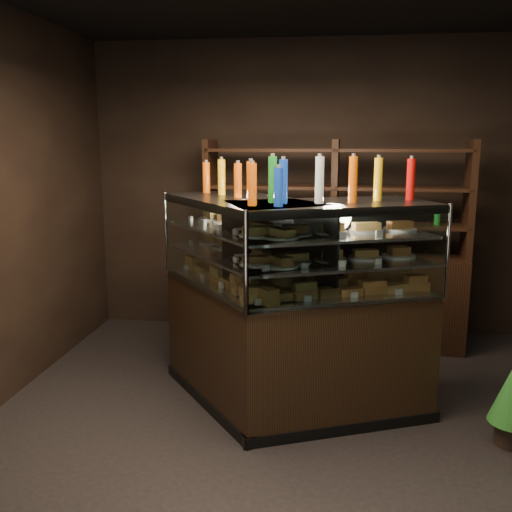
{
  "coord_description": "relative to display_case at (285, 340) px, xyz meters",
  "views": [
    {
      "loc": [
        -0.08,
        -3.46,
        1.97
      ],
      "look_at": [
        -0.55,
        0.41,
        1.19
      ],
      "focal_mm": 40.0,
      "sensor_mm": 36.0,
      "label": 1
    }
  ],
  "objects": [
    {
      "name": "room_shell",
      "position": [
        0.36,
        -0.59,
        1.42
      ],
      "size": [
        5.02,
        5.02,
        3.01
      ],
      "color": "black",
      "rests_on": "ground"
    },
    {
      "name": "display_case",
      "position": [
        0.0,
        0.0,
        0.0
      ],
      "size": [
        2.17,
        1.59,
        1.58
      ],
      "rotation": [
        0.0,
        0.0,
        -0.28
      ],
      "color": "black",
      "rests_on": "ground"
    },
    {
      "name": "back_shelving",
      "position": [
        0.37,
        1.46,
        0.08
      ],
      "size": [
        2.54,
        0.58,
        2.0
      ],
      "rotation": [
        0.0,
        0.0,
        -0.06
      ],
      "color": "black",
      "rests_on": "ground"
    },
    {
      "name": "food_display",
      "position": [
        -0.0,
        -0.01,
        0.66
      ],
      "size": [
        1.77,
        1.15,
        0.48
      ],
      "color": "#BE7444",
      "rests_on": "display_case"
    },
    {
      "name": "bottles_top",
      "position": [
        0.0,
        0.0,
        1.19
      ],
      "size": [
        1.6,
        1.01,
        0.3
      ],
      "color": "black",
      "rests_on": "display_case"
    },
    {
      "name": "ground",
      "position": [
        0.36,
        -0.59,
        -0.52
      ],
      "size": [
        5.0,
        5.0,
        0.0
      ],
      "primitive_type": "plane",
      "color": "black",
      "rests_on": "ground"
    }
  ]
}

